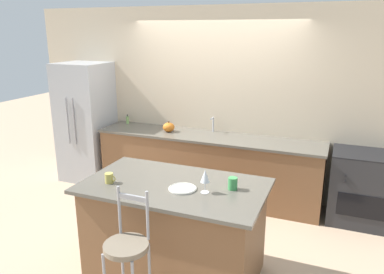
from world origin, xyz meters
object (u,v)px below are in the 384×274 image
(oven_range, at_px, (362,188))
(soap_bottle, at_px, (128,120))
(coffee_mug, at_px, (109,178))
(wine_glass, at_px, (205,177))
(refrigerator, at_px, (86,122))
(pumpkin_decoration, at_px, (169,127))
(dinner_plate, at_px, (183,188))
(tumbler_cup, at_px, (233,183))
(bar_stool_near, at_px, (127,259))

(oven_range, xyz_separation_m, soap_bottle, (-3.48, 0.17, 0.53))
(oven_range, xyz_separation_m, coffee_mug, (-2.33, -2.04, 0.55))
(wine_glass, relative_size, coffee_mug, 1.92)
(refrigerator, xyz_separation_m, pumpkin_decoration, (1.46, 0.01, 0.05))
(pumpkin_decoration, xyz_separation_m, soap_bottle, (-0.82, 0.20, -0.01))
(dinner_plate, distance_m, wine_glass, 0.26)
(tumbler_cup, relative_size, soap_bottle, 0.78)
(dinner_plate, distance_m, tumbler_cup, 0.46)
(wine_glass, bearing_deg, tumbler_cup, 37.46)
(coffee_mug, height_order, tumbler_cup, tumbler_cup)
(refrigerator, height_order, oven_range, refrigerator)
(wine_glass, distance_m, tumbler_cup, 0.28)
(oven_range, bearing_deg, tumbler_cup, -124.51)
(refrigerator, bearing_deg, pumpkin_decoration, 0.39)
(wine_glass, relative_size, tumbler_cup, 1.89)
(refrigerator, distance_m, pumpkin_decoration, 1.46)
(oven_range, relative_size, coffee_mug, 8.19)
(pumpkin_decoration, relative_size, soap_bottle, 1.19)
(pumpkin_decoration, bearing_deg, wine_glass, -56.29)
(tumbler_cup, xyz_separation_m, pumpkin_decoration, (-1.46, 1.71, -0.02))
(oven_range, distance_m, wine_glass, 2.46)
(refrigerator, xyz_separation_m, tumbler_cup, (2.92, -1.70, 0.08))
(coffee_mug, xyz_separation_m, pumpkin_decoration, (-0.33, 2.01, -0.01))
(refrigerator, xyz_separation_m, coffee_mug, (1.79, -2.00, 0.07))
(tumbler_cup, distance_m, pumpkin_decoration, 2.25)
(bar_stool_near, bearing_deg, coffee_mug, 132.83)
(wine_glass, bearing_deg, oven_range, 53.50)
(bar_stool_near, bearing_deg, oven_range, 55.18)
(oven_range, relative_size, bar_stool_near, 0.79)
(wine_glass, xyz_separation_m, tumbler_cup, (0.21, 0.16, -0.10))
(bar_stool_near, bearing_deg, soap_bottle, 121.09)
(bar_stool_near, xyz_separation_m, pumpkin_decoration, (-0.85, 2.57, 0.39))
(bar_stool_near, relative_size, coffee_mug, 10.39)
(wine_glass, distance_m, coffee_mug, 0.94)
(dinner_plate, distance_m, coffee_mug, 0.72)
(refrigerator, distance_m, wine_glass, 3.29)
(bar_stool_near, relative_size, wine_glass, 5.42)
(tumbler_cup, bearing_deg, refrigerator, 149.75)
(bar_stool_near, bearing_deg, dinner_plate, 74.80)
(tumbler_cup, bearing_deg, wine_glass, -142.54)
(soap_bottle, bearing_deg, oven_range, -2.86)
(dinner_plate, bearing_deg, refrigerator, 143.06)
(soap_bottle, bearing_deg, tumbler_cup, -40.02)
(dinner_plate, xyz_separation_m, wine_glass, (0.21, 0.01, 0.14))
(bar_stool_near, distance_m, wine_glass, 0.95)
(dinner_plate, bearing_deg, wine_glass, 3.15)
(dinner_plate, relative_size, wine_glass, 1.21)
(bar_stool_near, xyz_separation_m, soap_bottle, (-1.67, 2.78, 0.38))
(refrigerator, distance_m, soap_bottle, 0.67)
(dinner_plate, height_order, wine_glass, wine_glass)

